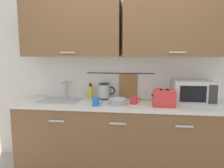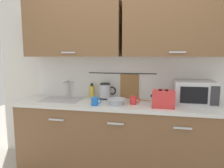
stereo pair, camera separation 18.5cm
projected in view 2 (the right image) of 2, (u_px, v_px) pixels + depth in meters
name	position (u px, v px, depth m)	size (l,w,h in m)	color
counter_unit	(119.00, 138.00, 2.55)	(2.53, 0.64, 0.90)	brown
back_wall_assembly	(124.00, 51.00, 2.63)	(3.70, 0.41, 2.50)	silver
sink_faucet	(68.00, 86.00, 2.85)	(0.09, 0.17, 0.22)	#B2B5BA
microwave	(194.00, 93.00, 2.41)	(0.46, 0.35, 0.27)	silver
electric_kettle	(105.00, 91.00, 2.70)	(0.23, 0.16, 0.21)	black
dish_soap_bottle	(92.00, 91.00, 2.78)	(0.06, 0.06, 0.20)	yellow
mug_near_sink	(95.00, 101.00, 2.35)	(0.12, 0.08, 0.09)	blue
mixing_bowl	(116.00, 101.00, 2.37)	(0.21, 0.21, 0.08)	#A5ADB7
toaster	(163.00, 99.00, 2.26)	(0.26, 0.17, 0.19)	red
mug_by_kettle	(133.00, 100.00, 2.40)	(0.12, 0.08, 0.09)	red
wooden_spoon	(150.00, 101.00, 2.56)	(0.27, 0.10, 0.01)	#9E7042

